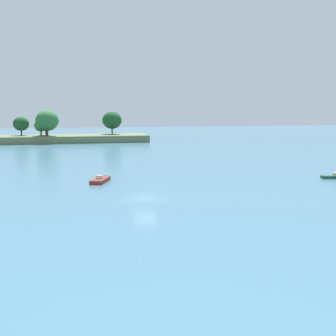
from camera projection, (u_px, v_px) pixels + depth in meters
The scene contains 3 objects.
ground_plane at pixel (145, 198), 49.59m from camera, with size 400.00×400.00×0.00m, color teal.
treeline_island at pixel (54, 133), 133.65m from camera, with size 54.81×14.58×10.22m.
small_motorboat at pixel (100, 180), 60.60m from camera, with size 3.29×5.00×1.05m.
Camera 1 is at (-8.78, -47.94, 10.14)m, focal length 46.17 mm.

